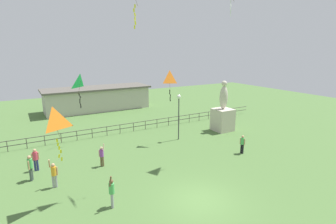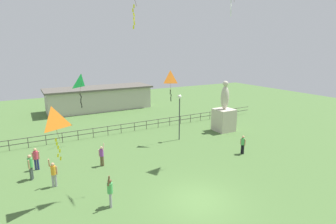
% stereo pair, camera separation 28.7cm
% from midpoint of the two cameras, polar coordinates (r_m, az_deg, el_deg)
% --- Properties ---
extents(ground_plane, '(80.00, 80.00, 0.00)m').
position_cam_midpoint_polar(ground_plane, '(16.10, 6.30, -18.22)').
color(ground_plane, '#4C7038').
extents(statue_monument, '(1.87, 1.87, 5.25)m').
position_cam_midpoint_polar(statue_monument, '(28.41, 11.34, -0.73)').
color(statue_monument, beige).
rests_on(statue_monument, ground_plane).
extents(lamppost, '(0.36, 0.36, 4.31)m').
position_cam_midpoint_polar(lamppost, '(24.67, 1.99, 1.04)').
color(lamppost, '#38383D').
rests_on(lamppost, ground_plane).
extents(person_0, '(0.41, 0.40, 1.77)m').
position_cam_midpoint_polar(person_0, '(20.27, -14.37, -8.86)').
color(person_0, brown).
rests_on(person_0, ground_plane).
extents(person_1, '(0.49, 0.34, 1.88)m').
position_cam_midpoint_polar(person_1, '(18.30, -23.62, -11.90)').
color(person_1, '#99999E').
rests_on(person_1, ground_plane).
extents(person_2, '(0.32, 0.49, 1.74)m').
position_cam_midpoint_polar(person_2, '(19.82, -27.72, -10.22)').
color(person_2, '#3F4C47').
rests_on(person_2, ground_plane).
extents(person_3, '(0.29, 0.45, 1.55)m').
position_cam_midpoint_polar(person_3, '(22.75, 15.25, -6.42)').
color(person_3, black).
rests_on(person_3, ground_plane).
extents(person_4, '(0.49, 0.30, 1.63)m').
position_cam_midpoint_polar(person_4, '(21.18, -26.81, -8.81)').
color(person_4, navy).
rests_on(person_4, ground_plane).
extents(person_5, '(0.35, 0.49, 1.93)m').
position_cam_midpoint_polar(person_5, '(15.27, -12.49, -16.16)').
color(person_5, '#99999E').
rests_on(person_5, ground_plane).
extents(kite_1, '(1.27, 1.00, 2.94)m').
position_cam_midpoint_polar(kite_1, '(15.14, -23.76, -1.57)').
color(kite_1, orange).
extents(kite_2, '(1.16, 1.06, 3.02)m').
position_cam_midpoint_polar(kite_2, '(24.23, -18.48, 6.10)').
color(kite_2, '#1EB759').
extents(kite_4, '(1.11, 1.14, 2.68)m').
position_cam_midpoint_polar(kite_4, '(23.95, 0.00, 7.17)').
color(kite_4, orange).
extents(waterfront_railing, '(36.03, 0.06, 0.95)m').
position_cam_midpoint_polar(waterfront_railing, '(27.32, -11.86, -3.48)').
color(waterfront_railing, '#4C4742').
rests_on(waterfront_railing, ground_plane).
extents(pavilion_building, '(14.45, 4.94, 3.18)m').
position_cam_midpoint_polar(pavilion_building, '(38.82, -15.04, 2.83)').
color(pavilion_building, '#B7B2A3').
rests_on(pavilion_building, ground_plane).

